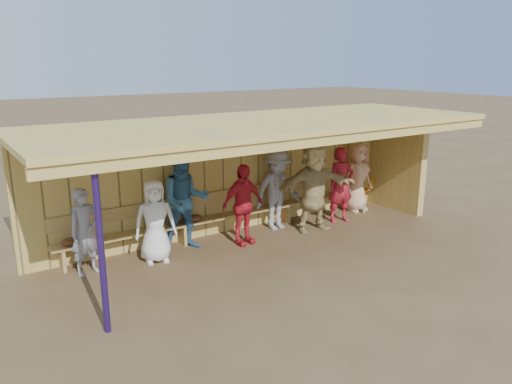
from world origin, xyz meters
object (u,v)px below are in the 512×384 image
player_a (85,232)px  player_g (341,185)px  player_b (155,221)px  player_d (243,205)px  player_c (185,201)px  bench (236,208)px  player_e (277,190)px  player_h (358,178)px  player_f (314,187)px

player_a → player_g: bearing=-17.2°
player_b → player_d: 1.80m
player_c → bench: 1.43m
player_a → player_c: size_ratio=0.78×
player_c → bench: player_c is taller
player_e → player_h: player_e is taller
player_d → player_f: 1.72m
player_f → player_h: player_f is taller
bench → player_c: bearing=-167.1°
player_a → player_f: size_ratio=0.78×
player_d → bench: bearing=63.2°
player_d → player_c: bearing=154.2°
player_b → player_c: (0.73, 0.27, 0.20)m
player_h → player_g: bearing=-157.8°
player_c → player_f: (2.76, -0.54, -0.00)m
player_g → player_d: bearing=-168.7°
player_d → player_h: (3.53, 0.39, 0.02)m
player_c → player_d: player_c is taller
player_b → player_c: player_c is taller
player_c → player_h: player_c is taller
player_a → player_h: (6.53, 0.12, 0.07)m
bench → player_f: bearing=-30.4°
player_e → player_h: bearing=-1.4°
player_a → player_d: size_ratio=0.93×
player_b → bench: (2.06, 0.58, -0.24)m
player_e → player_f: size_ratio=0.90×
player_c → player_d: (1.06, -0.39, -0.16)m
player_a → player_g: size_ratio=0.89×
player_a → player_f: (4.70, -0.41, 0.21)m
player_a → player_b: player_b is taller
bench → player_b: bearing=-164.4°
player_g → player_a: bearing=-171.3°
player_b → bench: size_ratio=0.20×
player_b → player_d: player_d is taller
bench → player_h: bearing=-5.3°
player_d → player_f: (1.70, -0.15, 0.16)m
player_c → player_e: 2.18m
player_c → player_h: bearing=14.7°
player_a → player_f: bearing=-19.4°
player_c → player_g: size_ratio=1.14×
player_g → player_h: player_g is taller
player_g → player_e: bearing=176.9°
player_b → player_h: player_h is taller
player_e → bench: size_ratio=0.23×
player_a → player_b: bearing=-21.4°
player_a → player_e: 4.12m
player_g → bench: 2.47m
player_d → player_g: size_ratio=0.95×
player_f → bench: player_f is taller
player_c → bench: bearing=27.6°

